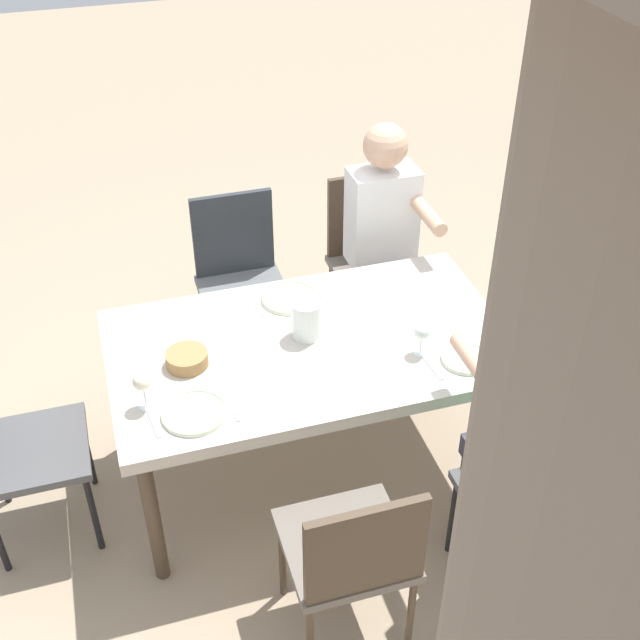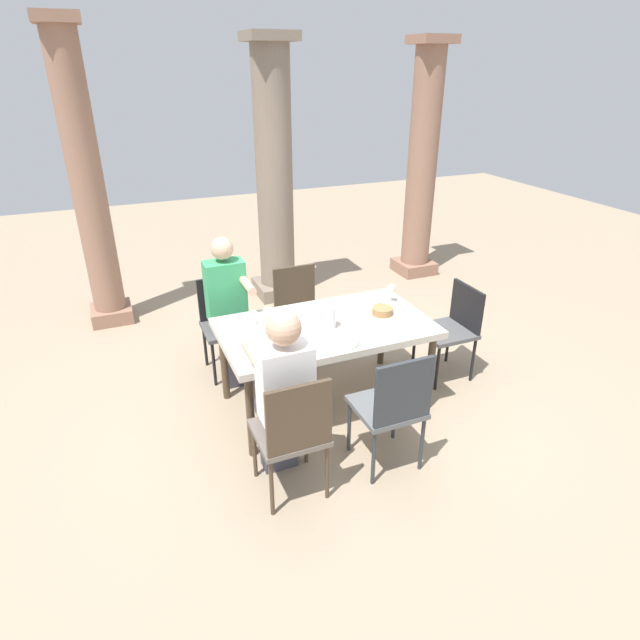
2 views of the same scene
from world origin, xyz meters
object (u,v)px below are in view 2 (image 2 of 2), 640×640
(chair_west_south, at_px, (293,430))
(chair_head_east, at_px, (453,325))
(diner_man_white, at_px, (282,392))
(bread_basket, at_px, (382,311))
(chair_mid_south, at_px, (393,404))
(wine_glass_0, at_px, (267,311))
(chair_west_north, at_px, (225,319))
(dining_table, at_px, (325,332))
(diner_woman_green, at_px, (229,307))
(plate_2, at_px, (368,299))
(water_pitcher, at_px, (328,319))
(chair_mid_north, at_px, (299,306))
(stone_column_near, at_px, (88,187))
(wine_glass_2, at_px, (391,289))
(plate_1, at_px, (342,341))
(plate_0, at_px, (245,321))
(stone_column_centre, at_px, (274,178))
(stone_column_far, at_px, (422,166))

(chair_west_south, relative_size, chair_head_east, 1.09)
(diner_man_white, relative_size, bread_basket, 7.69)
(chair_mid_south, distance_m, wine_glass_0, 1.26)
(chair_west_north, relative_size, bread_basket, 5.13)
(dining_table, distance_m, diner_woman_green, 0.94)
(diner_woman_green, relative_size, plate_2, 5.31)
(chair_head_east, relative_size, water_pitcher, 5.05)
(bread_basket, bearing_deg, water_pitcher, -174.65)
(chair_head_east, relative_size, diner_woman_green, 0.65)
(chair_mid_north, distance_m, diner_woman_green, 0.76)
(chair_head_east, xyz_separation_m, wine_glass_0, (-1.66, 0.20, 0.35))
(stone_column_near, height_order, wine_glass_0, stone_column_near)
(water_pitcher, bearing_deg, diner_man_white, -132.14)
(chair_west_north, relative_size, wine_glass_2, 5.36)
(chair_head_east, bearing_deg, plate_1, -165.65)
(chair_mid_north, xyz_separation_m, plate_0, (-0.68, -0.60, 0.23))
(stone_column_centre, bearing_deg, stone_column_far, 0.00)
(chair_west_north, height_order, diner_man_white, diner_man_white)
(chair_west_north, bearing_deg, chair_mid_south, -68.24)
(stone_column_far, distance_m, plate_0, 3.69)
(chair_mid_north, relative_size, plate_2, 3.54)
(stone_column_centre, relative_size, stone_column_far, 1.00)
(plate_0, xyz_separation_m, water_pitcher, (0.57, -0.35, 0.07))
(dining_table, distance_m, chair_head_east, 1.26)
(diner_woman_green, bearing_deg, chair_head_east, -21.30)
(diner_man_white, bearing_deg, plate_1, 33.23)
(plate_0, bearing_deg, diner_woman_green, 94.72)
(chair_west_south, xyz_separation_m, bread_basket, (1.12, 0.91, 0.24))
(chair_west_south, height_order, water_pitcher, chair_west_south)
(chair_west_south, relative_size, stone_column_centre, 0.32)
(chair_head_east, distance_m, wine_glass_0, 1.71)
(chair_west_south, bearing_deg, plate_2, 46.35)
(dining_table, distance_m, wine_glass_2, 0.75)
(wine_glass_2, distance_m, water_pitcher, 0.75)
(diner_woman_green, xyz_separation_m, plate_0, (0.03, -0.42, 0.05))
(stone_column_centre, bearing_deg, water_pitcher, -99.27)
(stone_column_near, xyz_separation_m, plate_0, (1.00, -2.11, -0.74))
(stone_column_near, xyz_separation_m, bread_basket, (2.09, -2.41, -0.72))
(plate_0, distance_m, bread_basket, 1.13)
(diner_woman_green, bearing_deg, chair_west_south, -90.10)
(chair_west_north, height_order, stone_column_centre, stone_column_centre)
(chair_mid_north, xyz_separation_m, bread_basket, (0.40, -0.90, 0.26))
(chair_mid_south, bearing_deg, chair_west_north, 111.76)
(wine_glass_2, bearing_deg, plate_1, -143.56)
(chair_west_north, relative_size, chair_west_south, 0.93)
(chair_mid_south, bearing_deg, chair_mid_north, 90.00)
(chair_west_north, xyz_separation_m, bread_basket, (1.12, -0.90, 0.26))
(stone_column_centre, distance_m, plate_1, 2.84)
(dining_table, relative_size, bread_basket, 9.81)
(chair_west_north, xyz_separation_m, plate_1, (0.61, -1.22, 0.24))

